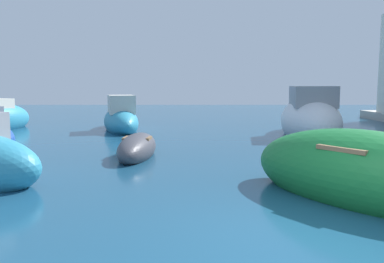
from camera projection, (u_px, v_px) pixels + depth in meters
ground at (307, 245)px, 5.42m from camera, size 80.00×80.00×0.00m
moored_boat_0 at (311, 119)px, 17.31m from camera, size 3.18×6.31×2.64m
moored_boat_1 at (362, 175)px, 7.54m from camera, size 4.47×5.06×1.74m
moored_boat_3 at (121, 120)px, 19.40m from camera, size 2.91×5.29×2.04m
moored_boat_4 at (138, 148)px, 12.14m from camera, size 1.23×3.26×0.92m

